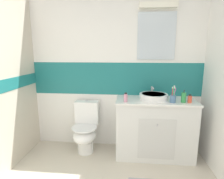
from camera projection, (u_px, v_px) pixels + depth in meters
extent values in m
cube|color=white|center=(116.00, 119.00, 3.01)|extent=(3.20, 0.10, 0.85)
cube|color=#1E7272|center=(116.00, 78.00, 2.88)|extent=(3.20, 0.10, 0.50)
cube|color=white|center=(116.00, 23.00, 2.72)|extent=(3.20, 0.10, 1.15)
cube|color=silver|center=(156.00, 36.00, 2.64)|extent=(0.54, 0.02, 0.67)
cube|color=white|center=(158.00, 5.00, 2.52)|extent=(0.52, 0.10, 0.08)
cube|color=silver|center=(154.00, 129.00, 2.67)|extent=(1.09, 0.50, 0.82)
cube|color=white|center=(156.00, 101.00, 2.58)|extent=(1.11, 0.52, 0.03)
cube|color=silver|center=(157.00, 139.00, 2.43)|extent=(0.49, 0.01, 0.57)
cylinder|color=silver|center=(157.00, 125.00, 2.38)|extent=(0.02, 0.02, 0.03)
cylinder|color=white|center=(154.00, 97.00, 2.58)|extent=(0.40, 0.40, 0.08)
cylinder|color=#B3B3B8|center=(154.00, 94.00, 2.57)|extent=(0.33, 0.33, 0.01)
cylinder|color=silver|center=(152.00, 91.00, 2.80)|extent=(0.03, 0.03, 0.15)
cylinder|color=silver|center=(153.00, 88.00, 2.68)|extent=(0.02, 0.18, 0.02)
cylinder|color=white|center=(86.00, 146.00, 2.80)|extent=(0.24, 0.24, 0.18)
ellipsoid|color=white|center=(85.00, 135.00, 2.72)|extent=(0.34, 0.42, 0.22)
cylinder|color=white|center=(84.00, 128.00, 2.70)|extent=(0.37, 0.37, 0.02)
cube|color=white|center=(87.00, 112.00, 2.87)|extent=(0.36, 0.17, 0.36)
cylinder|color=silver|center=(87.00, 101.00, 2.83)|extent=(0.04, 0.04, 0.02)
cylinder|color=#4C7299|center=(173.00, 99.00, 2.42)|extent=(0.08, 0.08, 0.10)
cylinder|color=#D83F4C|center=(172.00, 94.00, 2.40)|extent=(0.01, 0.03, 0.17)
cube|color=white|center=(173.00, 88.00, 2.38)|extent=(0.01, 0.02, 0.03)
cylinder|color=#D872BF|center=(174.00, 94.00, 2.41)|extent=(0.03, 0.03, 0.17)
cube|color=white|center=(175.00, 88.00, 2.39)|extent=(0.02, 0.02, 0.03)
cylinder|color=#3FB259|center=(174.00, 94.00, 2.39)|extent=(0.04, 0.03, 0.19)
cube|color=white|center=(174.00, 87.00, 2.37)|extent=(0.02, 0.02, 0.03)
cylinder|color=green|center=(184.00, 98.00, 2.42)|extent=(0.06, 0.06, 0.13)
cylinder|color=#262626|center=(184.00, 91.00, 2.40)|extent=(0.01, 0.01, 0.04)
cylinder|color=#262626|center=(184.00, 90.00, 2.38)|extent=(0.01, 0.02, 0.01)
cube|color=#D84C33|center=(190.00, 99.00, 2.41)|extent=(0.05, 0.03, 0.09)
cylinder|color=black|center=(190.00, 95.00, 2.40)|extent=(0.03, 0.03, 0.02)
cylinder|color=pink|center=(126.00, 98.00, 2.45)|extent=(0.05, 0.05, 0.11)
cylinder|color=black|center=(126.00, 93.00, 2.44)|extent=(0.03, 0.03, 0.02)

